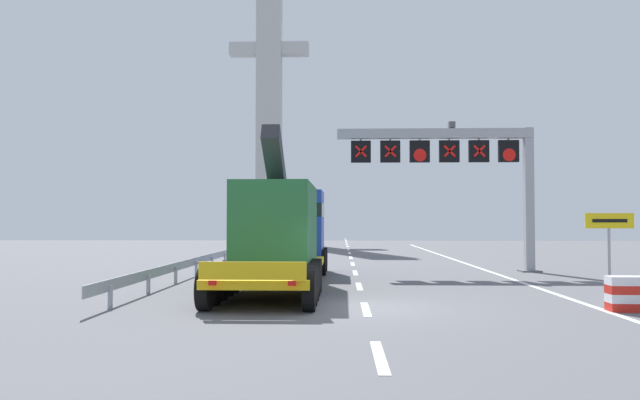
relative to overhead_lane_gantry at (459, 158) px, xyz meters
name	(u,v)px	position (x,y,z in m)	size (l,w,h in m)	color
ground	(364,307)	(-4.87, -11.85, -5.24)	(112.00, 112.00, 0.00)	#5B5B60
lane_markings	(349,253)	(-4.83, 15.90, -5.23)	(0.20, 70.09, 0.01)	silver
edge_line_right	(489,271)	(1.33, 0.15, -5.23)	(0.20, 63.00, 0.01)	silver
overhead_lane_gantry	(459,158)	(0.00, 0.00, 0.00)	(9.23, 0.90, 6.89)	#9EA0A5
heavy_haul_truck_yellow	(285,230)	(-7.59, -5.22, -3.25)	(3.07, 14.08, 5.30)	yellow
exit_sign_yellow	(609,230)	(3.92, -6.62, -3.24)	(1.67, 0.15, 2.60)	#9EA0A5
crash_barrier_striped	(628,294)	(1.88, -12.37, -4.79)	(1.01, 0.52, 0.90)	red
guardrail_left	(218,256)	(-11.67, 2.45, -4.68)	(0.13, 32.60, 0.76)	#999EA3
bridge_pylon_distant	(269,83)	(-13.54, 40.72, 12.76)	(9.00, 2.00, 35.22)	#B7B7B2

